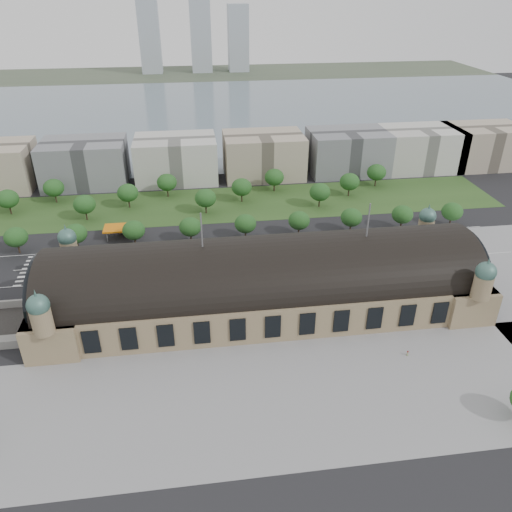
{
  "coord_description": "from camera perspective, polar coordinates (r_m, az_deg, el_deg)",
  "views": [
    {
      "loc": [
        -22.04,
        -143.12,
        101.57
      ],
      "look_at": [
        -0.89,
        11.98,
        14.0
      ],
      "focal_mm": 35.0,
      "sensor_mm": 36.0,
      "label": 1
    }
  ],
  "objects": [
    {
      "name": "tree_row_4",
      "position": [
        217.55,
        -7.52,
        3.32
      ],
      "size": [
        9.6,
        9.6,
        11.52
      ],
      "color": "#2D2116",
      "rests_on": "ground"
    },
    {
      "name": "tree_belt_8",
      "position": [
        270.64,
        2.11,
        8.99
      ],
      "size": [
        10.4,
        10.4,
        12.48
      ],
      "color": "#2D2116",
      "rests_on": "ground"
    },
    {
      "name": "tree_row_1",
      "position": [
        229.77,
        -25.75,
        1.95
      ],
      "size": [
        9.6,
        9.6,
        11.52
      ],
      "color": "#2D2116",
      "rests_on": "ground"
    },
    {
      "name": "tree_row_5",
      "position": [
        218.66,
        -1.22,
        3.71
      ],
      "size": [
        9.6,
        9.6,
        11.52
      ],
      "color": "#2D2116",
      "rests_on": "ground"
    },
    {
      "name": "far_tower_left",
      "position": [
        655.12,
        -12.04,
        23.26
      ],
      "size": [
        24.0,
        24.0,
        80.0
      ],
      "primitive_type": "cube",
      "color": "#9EA8B2",
      "rests_on": "ground"
    },
    {
      "name": "tree_belt_1",
      "position": [
        270.85,
        -26.52,
        5.87
      ],
      "size": [
        10.4,
        10.4,
        12.48
      ],
      "color": "#2D2116",
      "rests_on": "ground"
    },
    {
      "name": "ground",
      "position": [
        176.87,
        0.81,
        -5.83
      ],
      "size": [
        900.0,
        900.0,
        0.0
      ],
      "primitive_type": "plane",
      "color": "black",
      "rests_on": "ground"
    },
    {
      "name": "tree_belt_6",
      "position": [
        244.77,
        -5.8,
        6.61
      ],
      "size": [
        10.4,
        10.4,
        12.48
      ],
      "color": "#2D2116",
      "rests_on": "ground"
    },
    {
      "name": "office_7",
      "position": [
        340.01,
        24.48,
        11.38
      ],
      "size": [
        45.0,
        32.0,
        24.0
      ],
      "primitive_type": "cube",
      "color": "tan",
      "rests_on": "ground"
    },
    {
      "name": "traffic_car_4",
      "position": [
        202.44,
        4.33,
        -0.72
      ],
      "size": [
        4.76,
        1.97,
        1.61
      ],
      "primitive_type": "imported",
      "rotation": [
        0.0,
        0.0,
        -1.56
      ],
      "color": "#1A1845",
      "rests_on": "ground"
    },
    {
      "name": "traffic_car_5",
      "position": [
        213.01,
        6.13,
        0.76
      ],
      "size": [
        4.03,
        1.56,
        1.31
      ],
      "primitive_type": "imported",
      "rotation": [
        0.0,
        0.0,
        1.61
      ],
      "color": "#5A5C61",
      "rests_on": "ground"
    },
    {
      "name": "parked_car_3",
      "position": [
        194.49,
        -13.75,
        -2.93
      ],
      "size": [
        4.97,
        3.96,
        1.59
      ],
      "primitive_type": "imported",
      "rotation": [
        0.0,
        0.0,
        -1.04
      ],
      "color": "#53575B",
      "rests_on": "ground"
    },
    {
      "name": "bus_east",
      "position": [
        203.99,
        8.11,
        -0.36
      ],
      "size": [
        13.44,
        3.5,
        3.72
      ],
      "primitive_type": "imported",
      "rotation": [
        0.0,
        0.0,
        1.6
      ],
      "color": "silver",
      "rests_on": "ground"
    },
    {
      "name": "tree_belt_3",
      "position": [
        249.94,
        -19.01,
        5.6
      ],
      "size": [
        10.4,
        10.4,
        12.48
      ],
      "color": "#2D2116",
      "rests_on": "ground"
    },
    {
      "name": "tree_row_3",
      "position": [
        219.09,
        -13.81,
        2.88
      ],
      "size": [
        9.6,
        9.6,
        11.52
      ],
      "color": "#2D2116",
      "rests_on": "ground"
    },
    {
      "name": "parked_car_2",
      "position": [
        196.82,
        -11.62,
        -2.29
      ],
      "size": [
        4.63,
        4.16,
        1.29
      ],
      "primitive_type": "imported",
      "rotation": [
        0.0,
        0.0,
        -0.91
      ],
      "color": "#201B4B",
      "rests_on": "ground"
    },
    {
      "name": "tree_belt_9",
      "position": [
        252.68,
        7.31,
        7.26
      ],
      "size": [
        10.4,
        10.4,
        12.48
      ],
      "color": "#2D2116",
      "rests_on": "ground"
    },
    {
      "name": "office_2",
      "position": [
        296.01,
        -18.97,
        10.04
      ],
      "size": [
        45.0,
        32.0,
        24.0
      ],
      "primitive_type": "cube",
      "color": "gray",
      "rests_on": "ground"
    },
    {
      "name": "tree_row_7",
      "position": [
        228.54,
        10.85,
        4.35
      ],
      "size": [
        9.6,
        9.6,
        11.52
      ],
      "color": "#2D2116",
      "rests_on": "ground"
    },
    {
      "name": "tree_belt_5",
      "position": [
        267.34,
        -10.15,
        8.28
      ],
      "size": [
        10.4,
        10.4,
        12.48
      ],
      "color": "#2D2116",
      "rests_on": "ground"
    },
    {
      "name": "far_tower_right",
      "position": [
        657.69,
        -2.05,
        23.62
      ],
      "size": [
        24.0,
        24.0,
        75.0
      ],
      "primitive_type": "cube",
      "color": "#9EA8B2",
      "rests_on": "ground"
    },
    {
      "name": "office_6",
      "position": [
        321.0,
        18.25,
        11.58
      ],
      "size": [
        45.0,
        32.0,
        24.0
      ],
      "primitive_type": "cube",
      "color": "beige",
      "rests_on": "ground"
    },
    {
      "name": "parked_car_4",
      "position": [
        193.09,
        -8.63,
        -2.62
      ],
      "size": [
        4.65,
        3.9,
        1.5
      ],
      "primitive_type": "imported",
      "rotation": [
        0.0,
        0.0,
        -0.96
      ],
      "color": "silver",
      "rests_on": "ground"
    },
    {
      "name": "parked_car_6",
      "position": [
        192.91,
        -5.42,
        -2.45
      ],
      "size": [
        5.12,
        4.03,
        1.39
      ],
      "primitive_type": "imported",
      "rotation": [
        0.0,
        0.0,
        -1.06
      ],
      "color": "black",
      "rests_on": "ground"
    },
    {
      "name": "plaza_south",
      "position": [
        145.49,
        7.52,
        -15.38
      ],
      "size": [
        190.0,
        48.0,
        0.12
      ],
      "primitive_type": "cube",
      "color": "gray",
      "rests_on": "ground"
    },
    {
      "name": "parked_car_1",
      "position": [
        201.18,
        -23.36,
        -3.56
      ],
      "size": [
        5.18,
        4.73,
        1.34
      ],
      "primitive_type": "imported",
      "rotation": [
        0.0,
        0.0,
        -0.91
      ],
      "color": "maroon",
      "rests_on": "ground"
    },
    {
      "name": "tree_belt_2",
      "position": [
        276.04,
        -22.12,
        7.23
      ],
      "size": [
        10.4,
        10.4,
        12.48
      ],
      "color": "#2D2116",
      "rests_on": "ground"
    },
    {
      "name": "tree_row_2",
      "position": [
        223.21,
        -19.93,
        2.42
      ],
      "size": [
        9.6,
        9.6,
        11.52
      ],
      "color": "#2D2116",
      "rests_on": "ground"
    },
    {
      "name": "tree_belt_7",
      "position": [
        257.05,
        -1.66,
        7.88
      ],
      "size": [
        10.4,
        10.4,
        12.48
      ],
      "color": "#2D2116",
      "rests_on": "ground"
    },
    {
      "name": "tree_row_8",
      "position": [
        237.0,
        16.39,
        4.58
      ],
      "size": [
        9.6,
        9.6,
        11.52
      ],
      "color": "#2D2116",
      "rests_on": "ground"
    },
    {
      "name": "tree_belt_10",
      "position": [
        268.66,
        10.65,
        8.34
      ],
      "size": [
        10.4,
        10.4,
        12.48
      ],
      "color": "#2D2116",
      "rests_on": "ground"
    },
    {
      "name": "far_tower_mid",
      "position": [
        654.16,
        -6.35,
        23.89
      ],
      "size": [
        24.0,
        24.0,
        85.0
      ],
      "primitive_type": "cube",
      "color": "#9EA8B2",
      "rests_on": "ground"
    },
    {
      "name": "traffic_car_6",
      "position": [
        225.37,
        18.05,
        1.07
      ],
      "size": [
        4.73,
        2.46,
        1.27
      ],
      "primitive_type": "imported",
      "rotation": [
        0.0,
        0.0,
        -1.49
      ],
      "color": "silver",
      "rests_on": "ground"
    },
    {
      "name": "lake",
      "position": [
        453.19,
        -4.98,
        16.17
      ],
      "size": [
        700.0,
        320.0,
        0.08
      ],
      "primitive_type": "cube",
      "color": "slate",
      "rests_on": "ground"
    },
    {
      "name": "tree_belt_4",
      "position": [
        257.81,
        -14.45,
        7.01
      ],
      "size": [
        10.4,
        10.4,
        12.48
      ],
      "color": "#2D2116",
      "rests_on": "ground"
    },
    {
      "name": "bus_mid",
      "position": [
        200.57,
        -1.79,
        -0.63
      ],
      "size": [
        12.81,
        3.1,
        3.56
      ],
      "primitive_type": "imported",
      "rotation": [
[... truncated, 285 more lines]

